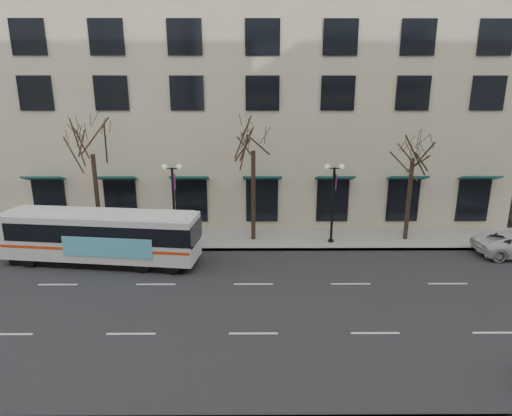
{
  "coord_description": "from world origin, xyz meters",
  "views": [
    {
      "loc": [
        0.03,
        -17.75,
        9.62
      ],
      "look_at": [
        0.14,
        2.5,
        4.0
      ],
      "focal_mm": 30.0,
      "sensor_mm": 36.0,
      "label": 1
    }
  ],
  "objects_px": {
    "tree_far_right": "(414,143)",
    "lamp_post_left": "(174,200)",
    "tree_far_mid": "(253,135)",
    "lamp_post_right": "(333,200)",
    "tree_far_left": "(91,139)",
    "city_bus": "(102,236)"
  },
  "relations": [
    {
      "from": "tree_far_right",
      "to": "lamp_post_left",
      "type": "bearing_deg",
      "value": -177.71
    },
    {
      "from": "tree_far_mid",
      "to": "lamp_post_left",
      "type": "distance_m",
      "value": 6.4
    },
    {
      "from": "tree_far_mid",
      "to": "lamp_post_left",
      "type": "bearing_deg",
      "value": -173.15
    },
    {
      "from": "tree_far_mid",
      "to": "lamp_post_right",
      "type": "bearing_deg",
      "value": -6.83
    },
    {
      "from": "tree_far_left",
      "to": "lamp_post_right",
      "type": "bearing_deg",
      "value": -2.29
    },
    {
      "from": "tree_far_mid",
      "to": "lamp_post_right",
      "type": "xyz_separation_m",
      "value": [
        5.01,
        -0.6,
        -3.96
      ]
    },
    {
      "from": "tree_far_mid",
      "to": "city_bus",
      "type": "relative_size",
      "value": 0.76
    },
    {
      "from": "tree_far_mid",
      "to": "lamp_post_right",
      "type": "relative_size",
      "value": 1.64
    },
    {
      "from": "tree_far_left",
      "to": "tree_far_mid",
      "type": "xyz_separation_m",
      "value": [
        10.0,
        0.0,
        0.21
      ]
    },
    {
      "from": "tree_far_left",
      "to": "lamp_post_left",
      "type": "relative_size",
      "value": 1.6
    },
    {
      "from": "tree_far_left",
      "to": "lamp_post_right",
      "type": "distance_m",
      "value": 15.48
    },
    {
      "from": "lamp_post_left",
      "to": "lamp_post_right",
      "type": "xyz_separation_m",
      "value": [
        10.0,
        0.0,
        0.0
      ]
    },
    {
      "from": "tree_far_right",
      "to": "city_bus",
      "type": "bearing_deg",
      "value": -168.93
    },
    {
      "from": "tree_far_left",
      "to": "tree_far_right",
      "type": "xyz_separation_m",
      "value": [
        20.0,
        0.0,
        -0.28
      ]
    },
    {
      "from": "lamp_post_right",
      "to": "tree_far_mid",
      "type": "bearing_deg",
      "value": 173.17
    },
    {
      "from": "tree_far_right",
      "to": "lamp_post_left",
      "type": "relative_size",
      "value": 1.55
    },
    {
      "from": "city_bus",
      "to": "lamp_post_right",
      "type": "bearing_deg",
      "value": 19.72
    },
    {
      "from": "tree_far_left",
      "to": "city_bus",
      "type": "height_order",
      "value": "tree_far_left"
    },
    {
      "from": "tree_far_mid",
      "to": "tree_far_right",
      "type": "relative_size",
      "value": 1.06
    },
    {
      "from": "lamp_post_right",
      "to": "city_bus",
      "type": "height_order",
      "value": "lamp_post_right"
    },
    {
      "from": "city_bus",
      "to": "lamp_post_left",
      "type": "bearing_deg",
      "value": 47.41
    },
    {
      "from": "tree_far_right",
      "to": "lamp_post_right",
      "type": "bearing_deg",
      "value": -173.15
    }
  ]
}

